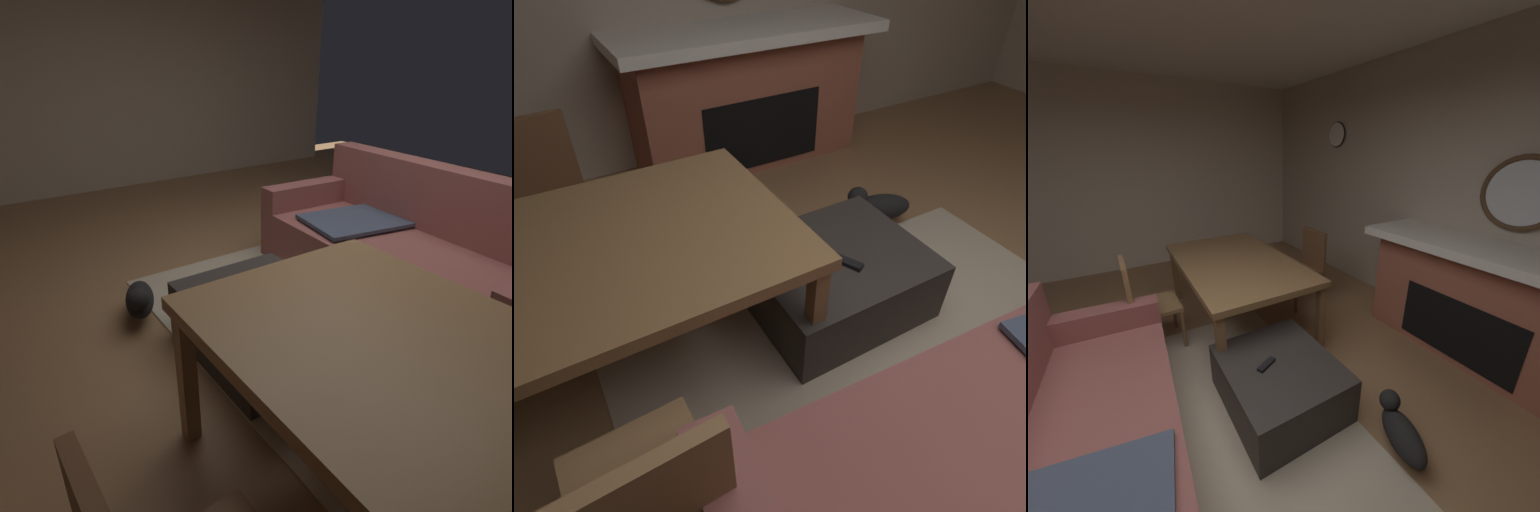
% 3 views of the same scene
% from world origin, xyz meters
% --- Properties ---
extents(floor, '(9.35, 9.35, 0.00)m').
position_xyz_m(floor, '(0.00, 0.00, 0.00)').
color(floor, olive).
extents(wall_back_fireplace_side, '(8.19, 0.12, 2.87)m').
position_xyz_m(wall_back_fireplace_side, '(0.00, -3.00, 1.44)').
color(wall_back_fireplace_side, '#B7A893').
rests_on(wall_back_fireplace_side, ground).
extents(wall_right_window_side, '(0.12, 6.40, 2.87)m').
position_xyz_m(wall_right_window_side, '(3.90, 0.00, 1.44)').
color(wall_right_window_side, beige).
rests_on(wall_right_window_side, ground).
extents(area_rug, '(2.60, 2.00, 0.01)m').
position_xyz_m(area_rug, '(0.21, -0.17, 0.01)').
color(area_rug, tan).
rests_on(area_rug, ground).
extents(fireplace, '(2.10, 0.76, 1.08)m').
position_xyz_m(fireplace, '(-0.20, -2.62, 0.55)').
color(fireplace, '#9E5642').
rests_on(fireplace, ground).
extents(round_wall_mirror, '(0.65, 0.05, 0.65)m').
position_xyz_m(round_wall_mirror, '(-0.20, -2.91, 1.50)').
color(round_wall_mirror, '#4C331E').
extents(couch, '(2.32, 1.11, 0.91)m').
position_xyz_m(couch, '(0.22, 0.50, 0.31)').
color(couch, '#8C4C47').
rests_on(couch, ground).
extents(ottoman_coffee_table, '(0.91, 0.78, 0.38)m').
position_xyz_m(ottoman_coffee_table, '(0.21, -0.78, 0.19)').
color(ottoman_coffee_table, '#2D2826').
rests_on(ottoman_coffee_table, ground).
extents(tv_remote, '(0.11, 0.17, 0.02)m').
position_xyz_m(tv_remote, '(0.23, -0.68, 0.39)').
color(tv_remote, black).
rests_on(tv_remote, ottoman_coffee_table).
extents(dining_table, '(1.89, 1.10, 0.74)m').
position_xyz_m(dining_table, '(1.46, -0.95, 0.67)').
color(dining_table, brown).
rests_on(dining_table, ground).
extents(dining_chair_north, '(0.45, 0.45, 0.93)m').
position_xyz_m(dining_chair_north, '(1.45, -0.01, 0.52)').
color(dining_chair_north, brown).
rests_on(dining_chair_north, ground).
extents(dining_chair_south, '(0.45, 0.45, 0.93)m').
position_xyz_m(dining_chair_south, '(1.46, -1.89, 0.52)').
color(dining_chair_south, brown).
rests_on(dining_chair_south, ground).
extents(small_dog, '(0.47, 0.31, 0.26)m').
position_xyz_m(small_dog, '(-0.51, -1.26, 0.16)').
color(small_dog, black).
rests_on(small_dog, ground).
extents(wall_clock, '(0.35, 0.03, 0.35)m').
position_xyz_m(wall_clock, '(2.22, -2.91, 2.06)').
color(wall_clock, silver).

